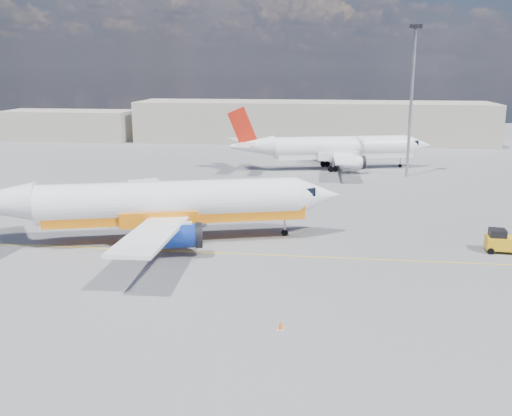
# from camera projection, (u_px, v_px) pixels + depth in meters

# --- Properties ---
(ground) EXTENTS (240.00, 240.00, 0.00)m
(ground) POSITION_uv_depth(u_px,v_px,m) (215.00, 266.00, 43.71)
(ground) COLOR #5B5B5F
(ground) RESTS_ON ground
(taxi_line) EXTENTS (70.00, 0.15, 0.01)m
(taxi_line) POSITION_uv_depth(u_px,v_px,m) (223.00, 253.00, 46.59)
(taxi_line) COLOR yellow
(taxi_line) RESTS_ON ground
(terminal_main) EXTENTS (70.00, 14.00, 8.00)m
(terminal_main) POSITION_uv_depth(u_px,v_px,m) (312.00, 122.00, 114.32)
(terminal_main) COLOR #A8A191
(terminal_main) RESTS_ON ground
(terminal_annex) EXTENTS (26.00, 10.00, 6.00)m
(terminal_annex) POSITION_uv_depth(u_px,v_px,m) (69.00, 125.00, 117.78)
(terminal_annex) COLOR #A8A191
(terminal_annex) RESTS_ON ground
(main_jet) EXTENTS (33.70, 25.69, 10.19)m
(main_jet) POSITION_uv_depth(u_px,v_px,m) (158.00, 204.00, 48.92)
(main_jet) COLOR white
(main_jet) RESTS_ON ground
(second_jet) EXTENTS (30.86, 23.56, 9.33)m
(second_jet) POSITION_uv_depth(u_px,v_px,m) (335.00, 148.00, 83.94)
(second_jet) COLOR white
(second_jet) RESTS_ON ground
(gse_tug) EXTENTS (2.85, 1.88, 1.95)m
(gse_tug) POSITION_uv_depth(u_px,v_px,m) (502.00, 241.00, 46.61)
(gse_tug) COLOR black
(gse_tug) RESTS_ON ground
(traffic_cone) EXTENTS (0.37, 0.37, 0.52)m
(traffic_cone) POSITION_uv_depth(u_px,v_px,m) (281.00, 325.00, 33.05)
(traffic_cone) COLOR white
(traffic_cone) RESTS_ON ground
(floodlight_mast) EXTENTS (1.47, 1.47, 20.14)m
(floodlight_mast) POSITION_uv_depth(u_px,v_px,m) (412.00, 88.00, 76.19)
(floodlight_mast) COLOR #9B9BA3
(floodlight_mast) RESTS_ON ground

